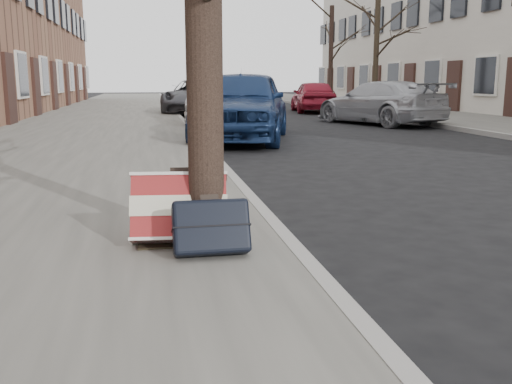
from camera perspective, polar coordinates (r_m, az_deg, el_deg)
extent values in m
plane|color=black|center=(4.30, 22.85, -8.20)|extent=(120.00, 120.00, 0.00)
cube|color=slate|center=(18.46, -15.01, 6.77)|extent=(5.00, 70.00, 0.12)
cube|color=slate|center=(21.00, 18.34, 7.07)|extent=(4.00, 70.00, 0.12)
cube|color=black|center=(4.73, -6.51, -4.00)|extent=(0.85, 0.85, 0.02)
cube|color=maroon|center=(4.38, -7.66, -1.64)|extent=(0.75, 0.47, 0.55)
cube|color=black|center=(4.07, -4.52, -3.47)|extent=(0.55, 0.33, 0.43)
imported|color=navy|center=(12.98, -1.40, 8.73)|extent=(3.12, 5.07, 1.61)
imported|color=#A3A7AB|center=(17.66, -3.55, 9.02)|extent=(2.47, 4.48, 1.40)
imported|color=#3A3A3F|center=(23.04, -5.87, 9.44)|extent=(3.32, 5.28, 1.36)
imported|color=#A4A6AC|center=(18.09, 12.24, 8.71)|extent=(3.27, 4.90, 1.32)
imported|color=maroon|center=(24.47, 5.74, 9.51)|extent=(2.11, 4.11, 1.34)
cylinder|color=black|center=(25.20, 11.95, 14.27)|extent=(0.23, 0.23, 5.40)
cylinder|color=black|center=(30.96, 7.50, 13.42)|extent=(0.24, 0.24, 4.99)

